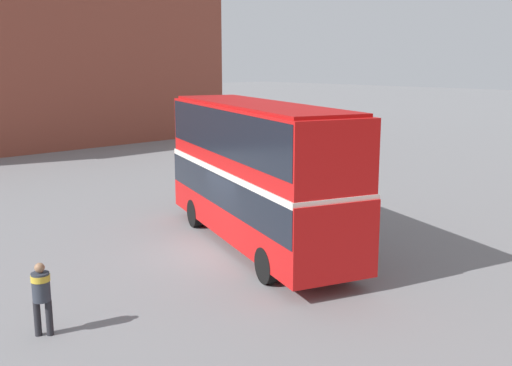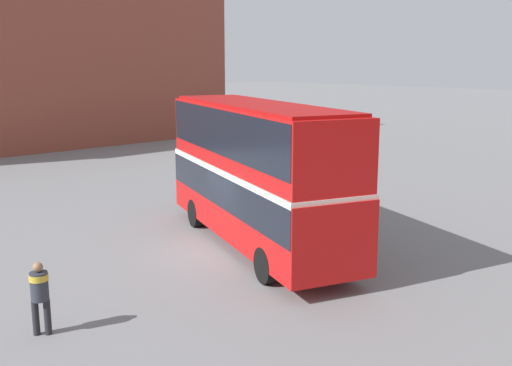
{
  "view_description": "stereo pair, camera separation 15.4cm",
  "coord_description": "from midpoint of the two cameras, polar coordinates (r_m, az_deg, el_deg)",
  "views": [
    {
      "loc": [
        14.66,
        -12.18,
        6.22
      ],
      "look_at": [
        0.42,
        1.45,
        2.19
      ],
      "focal_mm": 42.0,
      "sensor_mm": 36.0,
      "label": 1
    },
    {
      "loc": [
        14.77,
        -12.07,
        6.22
      ],
      "look_at": [
        0.42,
        1.45,
        2.19
      ],
      "focal_mm": 42.0,
      "sensor_mm": 36.0,
      "label": 2
    }
  ],
  "objects": [
    {
      "name": "double_decker_bus",
      "position": [
        20.01,
        -0.22,
        1.67
      ],
      "size": [
        10.76,
        6.0,
        4.87
      ],
      "rotation": [
        0.0,
        0.0,
        -0.35
      ],
      "color": "red",
      "rests_on": "ground_plane"
    },
    {
      "name": "parked_car_kerb_near",
      "position": [
        33.59,
        3.49,
        2.23
      ],
      "size": [
        4.84,
        2.23,
        1.56
      ],
      "rotation": [
        0.0,
        0.0,
        0.1
      ],
      "color": "silver",
      "rests_on": "ground_plane"
    },
    {
      "name": "ground_plane",
      "position": [
        20.05,
        -4.07,
        -6.55
      ],
      "size": [
        240.0,
        240.0,
        0.0
      ],
      "primitive_type": "plane",
      "color": "slate"
    },
    {
      "name": "building_row_left",
      "position": [
        47.36,
        -21.4,
        11.65
      ],
      "size": [
        8.51,
        31.03,
        13.88
      ],
      "color": "brown",
      "rests_on": "ground_plane"
    },
    {
      "name": "pedestrian_foreground",
      "position": [
        14.71,
        -20.05,
        -9.67
      ],
      "size": [
        0.6,
        0.6,
        1.75
      ],
      "rotation": [
        0.0,
        0.0,
        2.49
      ],
      "color": "#232328",
      "rests_on": "ground_plane"
    }
  ]
}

